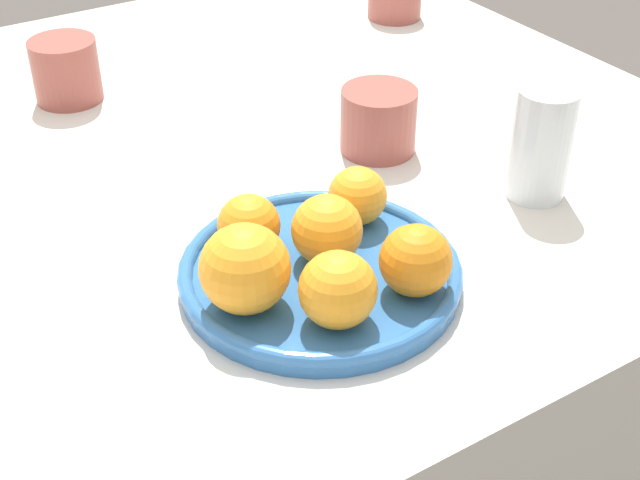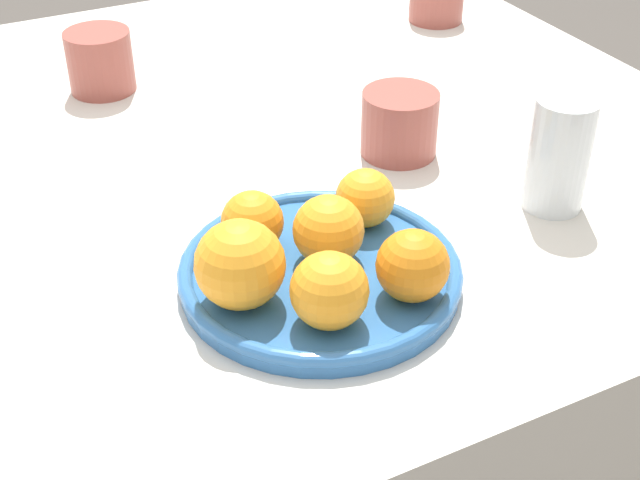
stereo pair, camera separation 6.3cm
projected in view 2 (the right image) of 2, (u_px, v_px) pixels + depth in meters
The scene contains 12 objects.
table at pixel (128, 399), 1.22m from camera, with size 1.54×1.06×0.70m.
fruit_platter at pixel (320, 272), 0.85m from camera, with size 0.27×0.27×0.02m.
orange_0 at pixel (328, 230), 0.84m from camera, with size 0.07×0.07×0.07m.
orange_1 at pixel (413, 266), 0.79m from camera, with size 0.07×0.07×0.07m.
orange_2 at pixel (365, 198), 0.89m from camera, with size 0.06×0.06×0.06m.
orange_3 at pixel (240, 265), 0.78m from camera, with size 0.08×0.08×0.08m.
orange_4 at pixel (329, 291), 0.76m from camera, with size 0.07×0.07×0.07m.
orange_5 at pixel (252, 222), 0.86m from camera, with size 0.06×0.06×0.06m.
water_glass at pixel (559, 154), 0.93m from camera, with size 0.07×0.07×0.13m.
cup_1 at pixel (399, 123), 1.04m from camera, with size 0.09×0.09×0.08m.
cup_2 at pixel (100, 61), 1.18m from camera, with size 0.09×0.09×0.08m.
cup_3 at pixel (436, 2), 1.40m from camera, with size 0.08×0.08×0.06m.
Camera 2 is at (-0.16, -0.90, 1.22)m, focal length 50.00 mm.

